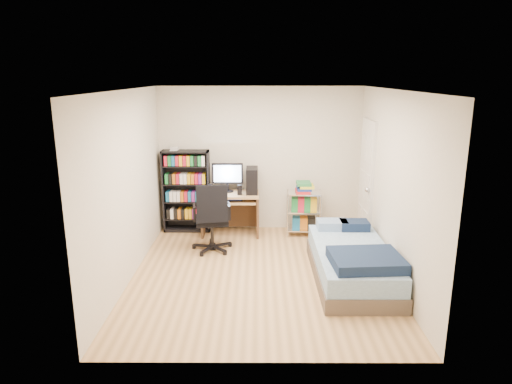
{
  "coord_description": "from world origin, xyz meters",
  "views": [
    {
      "loc": [
        -0.04,
        -5.83,
        2.69
      ],
      "look_at": [
        -0.06,
        0.4,
        1.08
      ],
      "focal_mm": 32.0,
      "sensor_mm": 36.0,
      "label": 1
    }
  ],
  "objects_px": {
    "computer_desk": "(236,196)",
    "office_chair": "(212,230)",
    "media_shelf": "(186,190)",
    "bed": "(352,262)"
  },
  "relations": [
    {
      "from": "media_shelf",
      "to": "bed",
      "type": "height_order",
      "value": "media_shelf"
    },
    {
      "from": "media_shelf",
      "to": "bed",
      "type": "relative_size",
      "value": 0.75
    },
    {
      "from": "computer_desk",
      "to": "office_chair",
      "type": "height_order",
      "value": "computer_desk"
    },
    {
      "from": "media_shelf",
      "to": "computer_desk",
      "type": "distance_m",
      "value": 0.88
    },
    {
      "from": "computer_desk",
      "to": "office_chair",
      "type": "bearing_deg",
      "value": -112.16
    },
    {
      "from": "computer_desk",
      "to": "bed",
      "type": "xyz_separation_m",
      "value": [
        1.64,
        -1.86,
        -0.41
      ]
    },
    {
      "from": "office_chair",
      "to": "bed",
      "type": "xyz_separation_m",
      "value": [
        1.98,
        -1.02,
        -0.1
      ]
    },
    {
      "from": "media_shelf",
      "to": "computer_desk",
      "type": "xyz_separation_m",
      "value": [
        0.87,
        -0.13,
        -0.07
      ]
    },
    {
      "from": "media_shelf",
      "to": "computer_desk",
      "type": "height_order",
      "value": "media_shelf"
    },
    {
      "from": "media_shelf",
      "to": "office_chair",
      "type": "xyz_separation_m",
      "value": [
        0.53,
        -0.96,
        -0.39
      ]
    }
  ]
}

